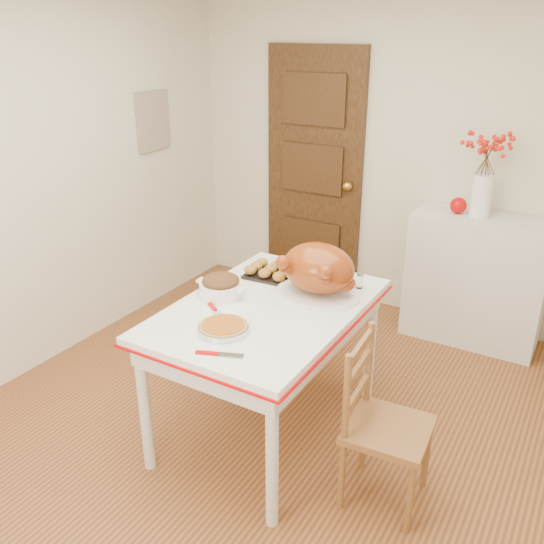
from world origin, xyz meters
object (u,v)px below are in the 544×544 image
Objects in this scene: kitchen_table at (267,370)px; chair_oak at (389,426)px; sideboard at (476,280)px; turkey_platter at (318,271)px; pumpkin_pie at (223,327)px.

chair_oak is at bearing -11.86° from kitchen_table.
sideboard is 1.09× the size of chair_oak.
chair_oak reaches higher than kitchen_table.
pumpkin_pie is (-0.22, -0.60, -0.12)m from turkey_platter.
turkey_platter is (-0.57, -1.46, 0.48)m from sideboard.
pumpkin_pie is (-0.81, -0.19, 0.40)m from chair_oak.
chair_oak is 0.93m from pumpkin_pie.
turkey_platter is at bearing -111.35° from sideboard.
turkey_platter reaches higher than chair_oak.
chair_oak is 1.83× the size of turkey_platter.
chair_oak is 3.47× the size of pumpkin_pie.
kitchen_table is at bearing 73.89° from chair_oak.
kitchen_table is 1.54× the size of chair_oak.
turkey_platter is (0.17, 0.25, 0.55)m from kitchen_table.
sideboard is 2.24m from pumpkin_pie.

